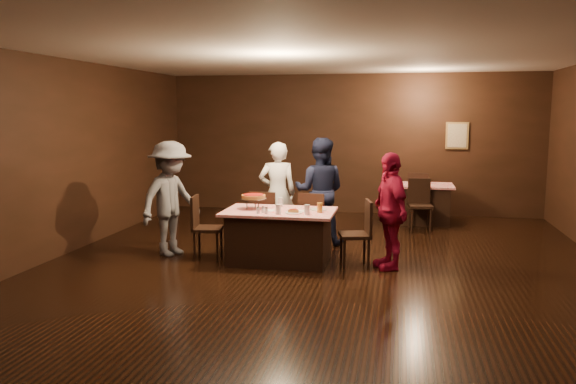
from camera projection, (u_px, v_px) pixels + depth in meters
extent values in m
plane|color=black|center=(316.00, 276.00, 7.52)|extent=(10.00, 10.00, 0.00)
cube|color=silver|center=(318.00, 47.00, 7.10)|extent=(8.00, 10.00, 0.04)
cube|color=black|center=(351.00, 144.00, 12.16)|extent=(8.00, 0.04, 3.00)
cube|color=black|center=(148.00, 269.00, 2.46)|extent=(8.00, 0.04, 3.00)
cube|color=black|center=(43.00, 160.00, 8.09)|extent=(0.04, 10.00, 3.00)
cube|color=tan|center=(457.00, 136.00, 11.67)|extent=(0.46, 0.03, 0.56)
cube|color=beige|center=(457.00, 136.00, 11.64)|extent=(0.38, 0.01, 0.48)
cube|color=red|center=(279.00, 236.00, 8.19)|extent=(1.60, 1.00, 0.77)
cube|color=#A80B15|center=(419.00, 204.00, 11.14)|extent=(1.30, 0.90, 0.77)
cube|color=black|center=(265.00, 220.00, 8.99)|extent=(0.42, 0.42, 0.95)
cube|color=black|center=(314.00, 222.00, 8.83)|extent=(0.47, 0.47, 0.95)
cube|color=black|center=(208.00, 227.00, 8.40)|extent=(0.47, 0.47, 0.95)
cube|color=black|center=(355.00, 233.00, 7.97)|extent=(0.51, 0.51, 0.95)
cube|color=black|center=(420.00, 205.00, 10.45)|extent=(0.47, 0.47, 0.95)
cube|color=black|center=(418.00, 195.00, 11.71)|extent=(0.46, 0.46, 0.95)
imported|color=white|center=(277.00, 193.00, 9.32)|extent=(0.71, 0.57, 1.70)
imported|color=#141831|center=(320.00, 191.00, 9.32)|extent=(0.87, 0.69, 1.77)
imported|color=#5C5D62|center=(171.00, 199.00, 8.56)|extent=(1.04, 1.30, 1.75)
imported|color=maroon|center=(390.00, 211.00, 7.82)|extent=(0.75, 1.04, 1.64)
cylinder|color=black|center=(255.00, 203.00, 8.35)|extent=(0.01, 0.01, 0.15)
cylinder|color=black|center=(247.00, 204.00, 8.23)|extent=(0.01, 0.01, 0.15)
cylinder|color=black|center=(258.00, 205.00, 8.19)|extent=(0.01, 0.01, 0.15)
cylinder|color=silver|center=(253.00, 198.00, 8.25)|extent=(0.38, 0.38, 0.01)
cylinder|color=#B27233|center=(253.00, 196.00, 8.24)|extent=(0.35, 0.35, 0.05)
cylinder|color=#A5140C|center=(253.00, 195.00, 8.24)|extent=(0.30, 0.30, 0.01)
cylinder|color=white|center=(294.00, 213.00, 7.92)|extent=(0.25, 0.25, 0.01)
cylinder|color=#B27233|center=(294.00, 211.00, 7.91)|extent=(0.18, 0.18, 0.04)
cylinder|color=#A5140C|center=(294.00, 209.00, 7.91)|extent=(0.14, 0.14, 0.01)
cylinder|color=white|center=(318.00, 209.00, 8.18)|extent=(0.25, 0.25, 0.01)
cylinder|color=silver|center=(278.00, 209.00, 7.83)|extent=(0.08, 0.08, 0.14)
cylinder|color=silver|center=(307.00, 210.00, 7.80)|extent=(0.08, 0.08, 0.14)
cylinder|color=#BF7F26|center=(320.00, 208.00, 7.96)|extent=(0.08, 0.08, 0.14)
cylinder|color=silver|center=(280.00, 202.00, 8.43)|extent=(0.08, 0.08, 0.14)
cylinder|color=silver|center=(263.00, 210.00, 7.93)|extent=(0.04, 0.04, 0.08)
cylinder|color=silver|center=(263.00, 207.00, 7.92)|extent=(0.05, 0.05, 0.02)
cylinder|color=silver|center=(266.00, 211.00, 7.87)|extent=(0.04, 0.04, 0.08)
cylinder|color=silver|center=(266.00, 208.00, 7.86)|extent=(0.05, 0.05, 0.02)
cylinder|color=silver|center=(258.00, 211.00, 7.89)|extent=(0.04, 0.04, 0.08)
cylinder|color=silver|center=(258.00, 207.00, 7.88)|extent=(0.05, 0.05, 0.02)
cube|color=white|center=(300.00, 211.00, 8.08)|extent=(0.19, 0.19, 0.01)
cube|color=white|center=(268.00, 210.00, 8.12)|extent=(0.21, 0.21, 0.01)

